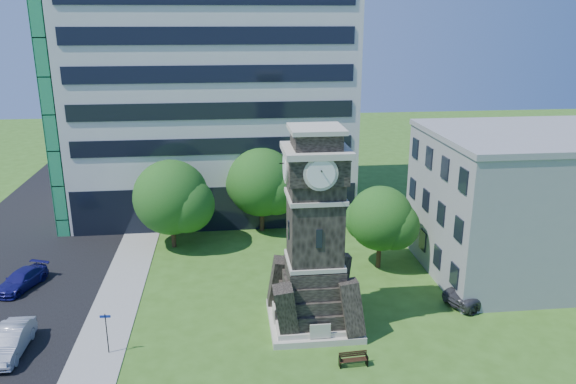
{
  "coord_description": "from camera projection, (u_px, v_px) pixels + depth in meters",
  "views": [
    {
      "loc": [
        -1.97,
        -28.18,
        17.96
      ],
      "look_at": [
        1.86,
        5.87,
        7.3
      ],
      "focal_mm": 35.0,
      "sensor_mm": 36.0,
      "label": 1
    }
  ],
  "objects": [
    {
      "name": "tree_ne",
      "position": [
        305.0,
        182.0,
        49.93
      ],
      "size": [
        4.69,
        4.26,
        6.24
      ],
      "rotation": [
        0.0,
        0.0,
        0.11
      ],
      "color": "#332114",
      "rests_on": "ground"
    },
    {
      "name": "sidewalk",
      "position": [
        114.0,
        310.0,
        36.01
      ],
      "size": [
        3.0,
        70.0,
        0.06
      ],
      "primitive_type": "cube",
      "color": "gray",
      "rests_on": "ground"
    },
    {
      "name": "clock_tower",
      "position": [
        315.0,
        244.0,
        32.94
      ],
      "size": [
        5.4,
        5.4,
        12.22
      ],
      "color": "#B5AF9E",
      "rests_on": "ground"
    },
    {
      "name": "park_bench",
      "position": [
        353.0,
        359.0,
        30.17
      ],
      "size": [
        1.57,
        0.42,
        0.81
      ],
      "rotation": [
        0.0,
        0.0,
        0.07
      ],
      "color": "black",
      "rests_on": "ground"
    },
    {
      "name": "office_tall",
      "position": [
        210.0,
        60.0,
        52.24
      ],
      "size": [
        26.2,
        15.11,
        28.6
      ],
      "color": "silver",
      "rests_on": "ground"
    },
    {
      "name": "street_sign",
      "position": [
        106.0,
        329.0,
        30.94
      ],
      "size": [
        0.59,
        0.06,
        2.47
      ],
      "rotation": [
        0.0,
        0.0,
        -0.05
      ],
      "color": "black",
      "rests_on": "ground"
    },
    {
      "name": "tree_nw",
      "position": [
        172.0,
        199.0,
        44.8
      ],
      "size": [
        6.62,
        6.02,
        7.29
      ],
      "rotation": [
        0.0,
        0.0,
        0.16
      ],
      "color": "#332114",
      "rests_on": "ground"
    },
    {
      "name": "tree_nc",
      "position": [
        262.0,
        184.0,
        48.3
      ],
      "size": [
        6.53,
        5.93,
        7.42
      ],
      "rotation": [
        0.0,
        0.0,
        0.4
      ],
      "color": "#332114",
      "rests_on": "ground"
    },
    {
      "name": "tree_east",
      "position": [
        381.0,
        220.0,
        41.15
      ],
      "size": [
        5.27,
        4.79,
        6.31
      ],
      "rotation": [
        0.0,
        0.0,
        0.05
      ],
      "color": "#332114",
      "rests_on": "ground"
    },
    {
      "name": "office_low",
      "position": [
        534.0,
        203.0,
        40.46
      ],
      "size": [
        15.2,
        12.2,
        10.4
      ],
      "color": "gray",
      "rests_on": "ground"
    },
    {
      "name": "car_east_lot",
      "position": [
        480.0,
        292.0,
        36.91
      ],
      "size": [
        5.55,
        4.15,
        1.4
      ],
      "primitive_type": "imported",
      "rotation": [
        0.0,
        0.0,
        1.98
      ],
      "color": "#414145",
      "rests_on": "ground"
    },
    {
      "name": "ground",
      "position": [
        267.0,
        344.0,
        32.29
      ],
      "size": [
        160.0,
        160.0,
        0.0
      ],
      "primitive_type": "plane",
      "color": "#355E1A",
      "rests_on": "ground"
    },
    {
      "name": "car_street_mid",
      "position": [
        10.0,
        342.0,
        31.19
      ],
      "size": [
        1.61,
        4.52,
        1.48
      ],
      "primitive_type": "imported",
      "rotation": [
        0.0,
        0.0,
        -0.01
      ],
      "color": "#AFB1B7",
      "rests_on": "ground"
    },
    {
      "name": "car_street_north",
      "position": [
        21.0,
        280.0,
        38.82
      ],
      "size": [
        3.13,
        4.6,
        1.24
      ],
      "primitive_type": "imported",
      "rotation": [
        0.0,
        0.0,
        -0.36
      ],
      "color": "navy",
      "rests_on": "ground"
    }
  ]
}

